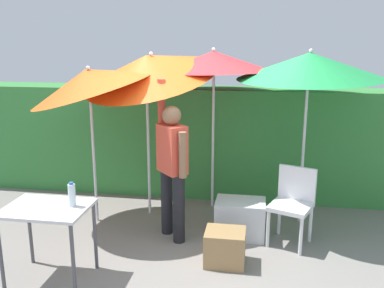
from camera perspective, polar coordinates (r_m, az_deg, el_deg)
The scene contains 12 objects.
ground_plane at distance 5.15m, azimuth -0.55°, elevation -12.78°, with size 24.00×24.00×0.00m, color gray.
hedge_row at distance 6.40m, azimuth 1.93°, elevation 0.39°, with size 8.00×0.70×1.63m, color #38843D.
umbrella_rainbow at distance 5.31m, azimuth 15.67°, elevation 10.21°, with size 1.77×1.77×2.23m.
umbrella_orange at distance 5.40m, azimuth -5.89°, elevation 10.35°, with size 1.82×1.75×2.48m.
umbrella_yellow at distance 5.28m, azimuth -13.82°, elevation 8.40°, with size 1.57×1.54×2.24m.
umbrella_navy at distance 5.66m, azimuth 2.96°, elevation 11.10°, with size 1.57×1.57×2.22m.
person_vendor at distance 4.87m, azimuth -2.71°, elevation -2.55°, with size 0.44×0.47×1.88m.
chair_plastic at distance 5.02m, azimuth 13.54°, elevation -7.52°, with size 0.57×0.57×0.89m.
cooler_box at distance 5.17m, azimuth 6.55°, elevation -10.00°, with size 0.59×0.42×0.45m, color silver.
crate_cardboard at distance 4.59m, azimuth 4.51°, elevation -13.79°, with size 0.42×0.36×0.37m, color #9E7A4C.
folding_table at distance 4.32m, azimuth -19.04°, elevation -9.23°, with size 0.80×0.60×0.77m.
bottle_water at distance 4.19m, azimuth -15.99°, elevation -6.66°, with size 0.07×0.07×0.24m.
Camera 1 is at (0.78, -4.53, 2.32)m, focal length 39.26 mm.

